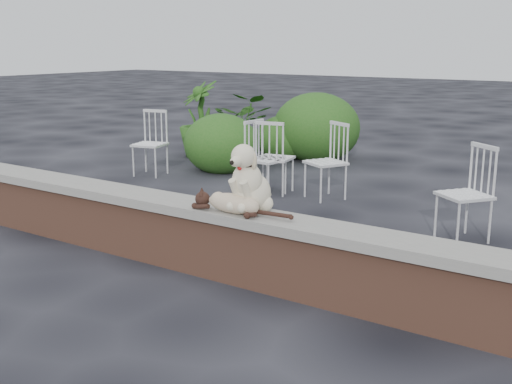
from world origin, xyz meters
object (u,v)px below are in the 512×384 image
Objects in this scene: cat at (233,202)px; chair_e at (266,158)px; chair_d at (464,194)px; dog at (252,176)px; chair_b at (326,161)px; chair_c at (275,157)px; potted_plant_a at (246,125)px; potted_plant_b at (200,119)px; chair_a at (150,143)px.

chair_e is (-1.45, 2.69, -0.20)m from cat.
chair_d is at bearing 61.65° from cat.
dog is 2.92m from chair_b.
dog is at bearing 62.41° from cat.
cat is at bearing 105.44° from chair_c.
chair_b is 3.13m from potted_plant_a.
chair_b is 3.47m from potted_plant_b.
potted_plant_b is at bearing 59.21° from chair_e.
chair_e is 0.73× the size of potted_plant_b.
potted_plant_a is (-1.78, 2.12, 0.07)m from chair_e.
cat is 5.85m from potted_plant_b.
potted_plant_b is (-3.88, 4.38, -0.03)m from cat.
dog is 5.80m from potted_plant_b.
cat is 3.03m from chair_b.
potted_plant_a is at bearing 33.37° from potted_plant_b.
chair_e is at bearing 121.64° from dog.
dog reaches higher than cat.
chair_c is (-1.49, 2.69, -0.39)m from dog.
chair_e reaches higher than cat.
chair_e and chair_a have the same top height.
chair_e is at bearing 118.90° from cat.
cat is 4.48m from chair_a.
chair_b is at bearing -36.84° from potted_plant_a.
chair_b is 1.00× the size of chair_c.
potted_plant_b reaches higher than dog.
chair_d is (1.92, -0.77, 0.00)m from chair_b.
chair_b and chair_c have the same top height.
chair_e is (-0.04, -0.16, 0.00)m from chair_c.
chair_d and chair_a have the same top height.
chair_b and chair_d have the same top height.
chair_c is (-2.60, 0.68, 0.00)m from chair_d.
dog is at bearing -46.92° from potted_plant_b.
chair_e is at bearing -153.81° from chair_d.
cat is 0.96× the size of potted_plant_a.
chair_e is (-0.72, -0.24, 0.00)m from chair_b.
chair_b is 0.69m from chair_c.
dog is at bearing -54.56° from potted_plant_a.
chair_d is 0.87× the size of potted_plant_a.
chair_a reaches higher than cat.
potted_plant_a reaches higher than chair_c.
chair_a is at bearing -148.35° from chair_b.
chair_e is 0.87× the size of potted_plant_a.
chair_e is at bearing -49.97° from potted_plant_a.
dog reaches higher than chair_c.
cat is 3.06m from chair_e.
chair_d reaches higher than cat.
chair_b and chair_e have the same top height.
chair_a is (-2.11, -0.07, 0.00)m from chair_c.
chair_a is at bearing 142.29° from cat.
potted_plant_b is (-2.42, 1.70, 0.17)m from chair_e.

